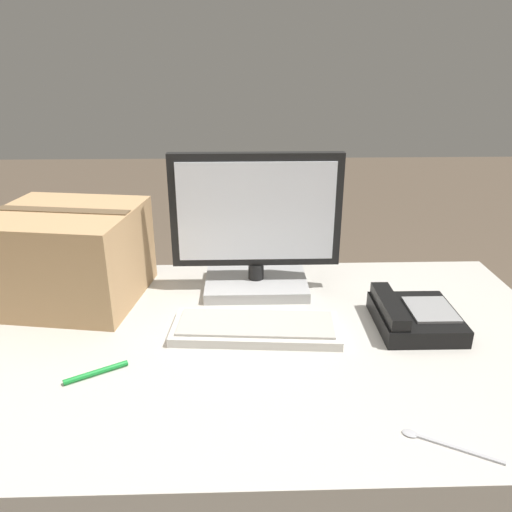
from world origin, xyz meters
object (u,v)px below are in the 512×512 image
desk_phone (413,316)px  pen_marker (96,372)px  monitor (256,232)px  cardboard_box (69,255)px  keyboard (256,328)px  spoon (439,442)px

desk_phone → pen_marker: size_ratio=1.78×
monitor → cardboard_box: bearing=-175.3°
cardboard_box → pen_marker: (0.16, -0.37, -0.12)m
monitor → keyboard: size_ratio=1.13×
desk_phone → cardboard_box: 0.91m
monitor → spoon: bearing=-64.6°
monitor → spoon: size_ratio=3.00×
spoon → monitor: bearing=-35.7°
cardboard_box → desk_phone: bearing=-12.0°
pen_marker → desk_phone: bearing=163.5°
keyboard → spoon: size_ratio=2.67×
keyboard → spoon: 0.49m
spoon → cardboard_box: (-0.81, 0.59, 0.12)m
cardboard_box → pen_marker: bearing=-67.1°
monitor → desk_phone: size_ratio=2.15×
desk_phone → pen_marker: (-0.73, -0.18, -0.02)m
keyboard → desk_phone: bearing=7.0°
monitor → desk_phone: 0.47m
monitor → keyboard: (-0.01, -0.25, -0.16)m
keyboard → spoon: bearing=-46.9°
cardboard_box → pen_marker: cardboard_box is taller
keyboard → desk_phone: (0.39, 0.02, 0.01)m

